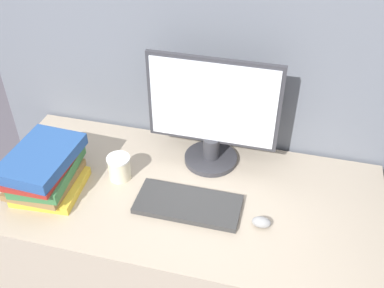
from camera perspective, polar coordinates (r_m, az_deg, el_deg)
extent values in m
cube|color=slate|center=(1.92, 1.59, 0.81)|extent=(1.83, 0.04, 1.42)
cube|color=tan|center=(1.90, -1.23, -14.16)|extent=(1.43, 0.68, 0.73)
cylinder|color=#333338|center=(1.76, 2.40, -1.83)|extent=(0.21, 0.21, 0.02)
cylinder|color=#333338|center=(1.73, 2.45, -0.48)|extent=(0.06, 0.06, 0.09)
cube|color=#333338|center=(1.61, 2.68, 5.32)|extent=(0.49, 0.02, 0.35)
cube|color=silver|center=(1.61, 2.61, 5.14)|extent=(0.46, 0.01, 0.32)
cube|color=#333333|center=(1.58, -0.49, -7.65)|extent=(0.36, 0.16, 0.02)
ellipsoid|color=gray|center=(1.53, 8.81, -9.78)|extent=(0.06, 0.04, 0.04)
cylinder|color=beige|center=(1.68, -9.21, -3.08)|extent=(0.08, 0.08, 0.09)
cylinder|color=white|center=(1.65, -9.37, -1.84)|extent=(0.09, 0.09, 0.01)
cube|color=gold|center=(1.71, -17.47, -5.15)|extent=(0.24, 0.24, 0.03)
cube|color=olive|center=(1.70, -18.18, -4.25)|extent=(0.21, 0.25, 0.03)
cube|color=#38723F|center=(1.68, -17.86, -3.18)|extent=(0.20, 0.30, 0.04)
cube|color=maroon|center=(1.66, -18.48, -2.51)|extent=(0.20, 0.30, 0.02)
cube|color=#264C8C|center=(1.65, -18.60, -1.61)|extent=(0.22, 0.30, 0.04)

